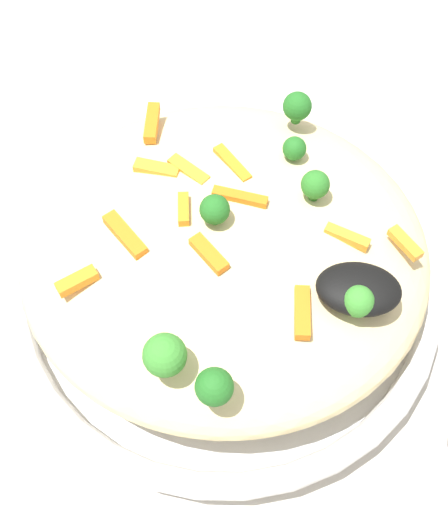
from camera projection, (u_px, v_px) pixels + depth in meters
ground_plane at (224, 299)px, 0.58m from camera, size 2.40×2.40×0.00m
serving_bowl at (224, 285)px, 0.56m from camera, size 0.34×0.34×0.04m
pasta_mound at (224, 251)px, 0.52m from camera, size 0.30×0.29×0.08m
carrot_piece_0 at (209, 254)px, 0.47m from camera, size 0.03×0.03×0.01m
carrot_piece_1 at (152, 123)px, 0.54m from camera, size 0.01×0.04×0.01m
carrot_piece_2 at (184, 209)px, 0.49m from camera, size 0.01×0.03×0.01m
carrot_piece_3 at (157, 169)px, 0.52m from camera, size 0.03×0.01×0.01m
carrot_piece_4 at (189, 170)px, 0.51m from camera, size 0.03×0.03×0.01m
carrot_piece_5 at (240, 197)px, 0.50m from camera, size 0.04×0.01×0.01m
carrot_piece_6 at (347, 236)px, 0.49m from camera, size 0.03×0.02×0.01m
carrot_piece_7 at (232, 164)px, 0.52m from camera, size 0.03×0.03×0.01m
carrot_piece_8 at (302, 312)px, 0.45m from camera, size 0.01×0.04×0.01m
carrot_piece_9 at (125, 235)px, 0.48m from camera, size 0.04×0.04×0.01m
carrot_piece_10 at (405, 244)px, 0.48m from camera, size 0.02×0.03×0.01m
carrot_piece_11 at (77, 281)px, 0.47m from camera, size 0.03×0.03×0.01m
broccoli_floret_0 at (358, 302)px, 0.45m from camera, size 0.02×0.02×0.03m
broccoli_floret_1 at (165, 356)px, 0.42m from camera, size 0.03×0.03×0.03m
broccoli_floret_2 at (294, 149)px, 0.52m from camera, size 0.02×0.02×0.02m
broccoli_floret_3 at (214, 387)px, 0.41m from camera, size 0.02×0.02×0.03m
broccoli_floret_4 at (315, 185)px, 0.49m from camera, size 0.02×0.02×0.03m
broccoli_floret_5 at (214, 215)px, 0.47m from camera, size 0.02×0.02×0.02m
broccoli_floret_6 at (297, 107)px, 0.53m from camera, size 0.02×0.02×0.03m
serving_spoon at (402, 287)px, 0.44m from camera, size 0.11×0.15×0.08m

